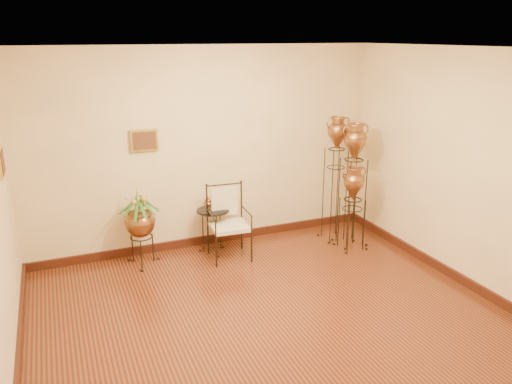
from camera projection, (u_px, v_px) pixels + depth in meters
name	position (u px, v px, depth m)	size (l,w,h in m)	color
ground	(282.00, 332.00, 5.13)	(5.00, 5.00, 0.00)	brown
room_shell	(284.00, 169.00, 4.61)	(5.02, 5.02, 2.81)	beige
amphora_tall	(335.00, 178.00, 7.21)	(0.47, 0.47, 1.85)	black
amphora_mid	(353.00, 184.00, 7.04)	(0.52, 0.52, 1.79)	black
amphora_short	(352.00, 208.00, 6.99)	(0.48, 0.48, 1.21)	black
planter_urn	(140.00, 220.00, 6.46)	(0.78, 0.78, 1.13)	black
armchair	(229.00, 223.00, 6.68)	(0.59, 0.56, 1.00)	black
side_table	(213.00, 230.00, 6.91)	(0.46, 0.46, 0.80)	black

